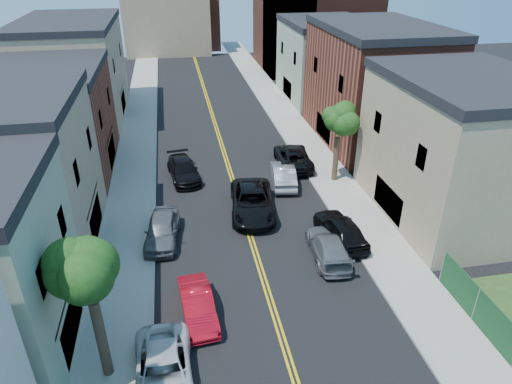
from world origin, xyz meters
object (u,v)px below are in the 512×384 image
grey_car_left (162,230)px  dark_car_right_far (293,157)px  white_pickup (164,372)px  black_car_left (183,170)px  black_suv_lane (252,202)px  black_car_right (341,229)px  grey_car_right (328,247)px  silver_car_right (283,175)px  red_sedan (198,305)px

grey_car_left → dark_car_right_far: 14.39m
white_pickup → black_car_left: size_ratio=1.02×
dark_car_right_far → black_suv_lane: size_ratio=0.93×
black_car_right → grey_car_right: bearing=44.1°
black_car_right → silver_car_right: black_car_right is taller
grey_car_right → silver_car_right: silver_car_right is taller
grey_car_right → grey_car_left: bearing=-15.3°
grey_car_right → dark_car_right_far: bearing=-90.6°
white_pickup → dark_car_right_far: 23.08m
grey_car_left → dark_car_right_far: grey_car_left is taller
black_car_right → silver_car_right: size_ratio=1.04×
white_pickup → red_sedan: bearing=64.8°
red_sedan → black_car_left: (0.00, 15.77, 0.04)m
red_sedan → grey_car_left: (-1.70, 7.13, 0.11)m
white_pickup → dark_car_right_far: bearing=60.6°
black_car_right → black_car_left: bearing=-54.2°
grey_car_left → black_car_right: 11.18m
grey_car_right → black_suv_lane: black_suv_lane is taller
grey_car_left → white_pickup: bearing=-83.1°
black_car_left → silver_car_right: 7.96m
red_sedan → dark_car_right_far: (9.20, 16.52, 0.10)m
grey_car_left → grey_car_right: bearing=-13.2°
dark_car_right_far → red_sedan: bearing=65.2°
white_pickup → dark_car_right_far: dark_car_right_far is taller
white_pickup → silver_car_right: (9.30, 17.22, 0.06)m
dark_car_right_far → black_car_left: bearing=9.0°
grey_car_left → black_car_right: size_ratio=0.97×
black_suv_lane → black_car_left: bearing=132.1°
black_car_left → silver_car_right: size_ratio=1.07×
grey_car_right → silver_car_right: (-0.40, 9.81, 0.07)m
silver_car_right → dark_car_right_far: 3.51m
grey_car_right → black_car_right: (1.30, 1.52, 0.13)m
silver_car_right → dark_car_right_far: bearing=-109.6°
black_car_right → black_suv_lane: black_suv_lane is taller
silver_car_right → dark_car_right_far: (1.60, 3.12, 0.02)m
dark_car_right_far → grey_car_left: bearing=45.1°
grey_car_left → black_suv_lane: black_suv_lane is taller
white_pickup → silver_car_right: silver_car_right is taller
white_pickup → black_suv_lane: size_ratio=0.84×
grey_car_right → black_suv_lane: size_ratio=0.79×
red_sedan → white_pickup: 4.18m
black_car_left → black_car_right: size_ratio=1.03×
grey_car_left → grey_car_right: size_ratio=0.97×
grey_car_right → black_car_right: 2.01m
black_car_right → black_suv_lane: (-4.84, 4.38, 0.02)m
grey_car_right → black_car_right: bearing=-125.9°
red_sedan → silver_car_right: size_ratio=0.90×
white_pickup → black_car_right: bearing=37.9°
black_car_right → black_suv_lane: size_ratio=0.79×
red_sedan → white_pickup: size_ratio=0.82×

